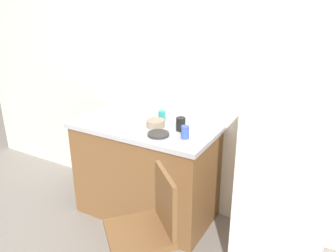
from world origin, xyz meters
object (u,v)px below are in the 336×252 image
dish_tray (112,115)px  hotplate (158,134)px  terracotta_bowl (156,123)px  cup_white (149,114)px  cup_black (181,124)px  chair (148,229)px  cup_teal (162,116)px  refrigerator (287,188)px  cup_blue (185,132)px

dish_tray → hotplate: bearing=-14.5°
dish_tray → terracotta_bowl: terracotta_bowl is taller
hotplate → cup_white: cup_white is taller
cup_black → hotplate: bearing=-120.8°
chair → cup_black: (-0.15, 0.76, 0.44)m
cup_teal → hotplate: bearing=-65.1°
cup_teal → terracotta_bowl: bearing=-81.3°
dish_tray → refrigerator: bearing=0.3°
refrigerator → dish_tray: size_ratio=4.45×
cup_teal → cup_blue: size_ratio=0.88×
refrigerator → terracotta_bowl: (-1.09, -0.01, 0.29)m
dish_tray → hotplate: 0.58m
cup_black → dish_tray: bearing=-177.4°
hotplate → cup_teal: 0.32m
refrigerator → cup_blue: bearing=-172.4°
chair → cup_black: 0.89m
chair → cup_white: size_ratio=10.48×
refrigerator → cup_white: (-1.23, 0.12, 0.30)m
hotplate → chair: bearing=-66.2°
cup_teal → cup_blue: bearing=-34.9°
chair → terracotta_bowl: bearing=159.6°
hotplate → cup_blue: cup_blue is taller
terracotta_bowl → cup_black: (0.22, 0.03, 0.03)m
dish_tray → terracotta_bowl: bearing=0.0°
dish_tray → hotplate: size_ratio=1.65×
cup_teal → cup_black: cup_black is taller
refrigerator → chair: (-0.72, -0.74, -0.12)m
cup_blue → cup_teal: bearing=145.1°
cup_teal → cup_black: (0.24, -0.11, 0.01)m
refrigerator → chair: size_ratio=1.40×
refrigerator → hotplate: bearing=-171.0°
cup_black → refrigerator: bearing=-1.4°
dish_tray → cup_blue: bearing=-6.9°
terracotta_bowl → hotplate: (0.11, -0.15, -0.02)m
terracotta_bowl → cup_black: size_ratio=1.39×
cup_black → cup_blue: (0.10, -0.12, -0.00)m
hotplate → cup_black: cup_black is taller
hotplate → cup_black: 0.21m
refrigerator → hotplate: (-0.98, -0.15, 0.27)m
refrigerator → cup_blue: 0.84m
chair → dish_tray: size_ratio=3.18×
hotplate → cup_black: (0.10, 0.18, 0.04)m
terracotta_bowl → hotplate: size_ratio=0.89×
refrigerator → cup_white: bearing=174.3°
refrigerator → chair: 1.04m
hotplate → cup_white: size_ratio=2.00×
terracotta_bowl → dish_tray: bearing=-180.0°
cup_teal → chair: bearing=-65.8°
refrigerator → chair: bearing=-134.2°
cup_blue → cup_white: (-0.46, 0.23, -0.01)m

